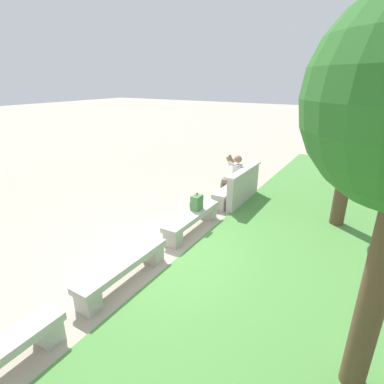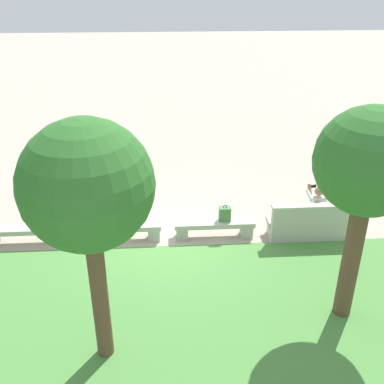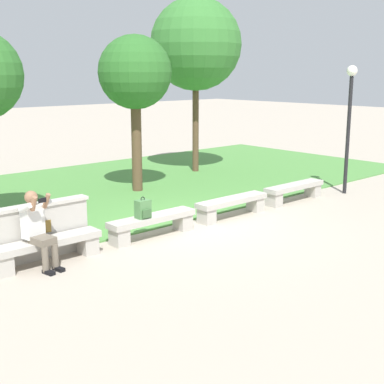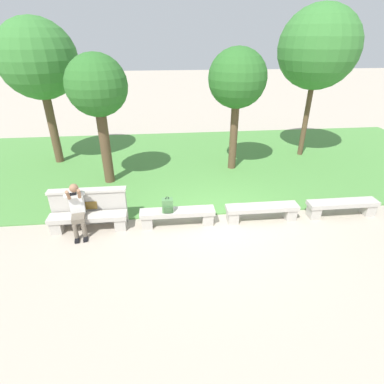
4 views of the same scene
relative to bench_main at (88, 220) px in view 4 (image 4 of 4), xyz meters
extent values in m
plane|color=#B2A593|center=(3.44, 0.00, -0.30)|extent=(80.00, 80.00, 0.00)
cube|color=#518E42|center=(3.44, 4.38, -0.28)|extent=(20.84, 8.00, 0.03)
cube|color=#B7B2A8|center=(0.00, 0.00, 0.09)|extent=(1.96, 0.40, 0.12)
cube|color=#B7B2A8|center=(-0.80, 0.00, -0.13)|extent=(0.28, 0.34, 0.33)
cube|color=#B7B2A8|center=(0.80, 0.00, -0.13)|extent=(0.28, 0.34, 0.33)
cube|color=#B7B2A8|center=(2.29, 0.00, 0.09)|extent=(1.96, 0.40, 0.12)
cube|color=#B7B2A8|center=(1.49, 0.00, -0.13)|extent=(0.28, 0.34, 0.33)
cube|color=#B7B2A8|center=(3.09, 0.00, -0.13)|extent=(0.28, 0.34, 0.33)
cube|color=#B7B2A8|center=(4.58, 0.00, 0.09)|extent=(1.96, 0.40, 0.12)
cube|color=#B7B2A8|center=(3.78, 0.00, -0.13)|extent=(0.28, 0.34, 0.33)
cube|color=#B7B2A8|center=(5.38, 0.00, -0.13)|extent=(0.28, 0.34, 0.33)
cube|color=#B7B2A8|center=(6.87, 0.00, 0.09)|extent=(1.96, 0.40, 0.12)
cube|color=#B7B2A8|center=(6.07, 0.00, -0.13)|extent=(0.28, 0.34, 0.33)
cube|color=#B7B2A8|center=(7.67, 0.00, -0.13)|extent=(0.28, 0.34, 0.33)
cube|color=#B7B2A8|center=(0.00, 0.34, 0.18)|extent=(1.92, 0.18, 0.95)
cube|color=beige|center=(0.00, 0.34, 0.68)|extent=(1.98, 0.24, 0.06)
cube|color=brown|center=(0.00, 0.24, 0.29)|extent=(0.44, 0.02, 0.22)
cube|color=black|center=(-0.22, -0.46, -0.27)|extent=(0.14, 0.25, 0.06)
cylinder|color=#6B6051|center=(-0.23, -0.39, -0.06)|extent=(0.11, 0.11, 0.42)
cube|color=black|center=(-0.03, -0.43, -0.27)|extent=(0.14, 0.25, 0.06)
cylinder|color=#6B6051|center=(-0.04, -0.36, -0.06)|extent=(0.11, 0.11, 0.42)
cube|color=#6B6051|center=(-0.17, -0.19, 0.21)|extent=(0.37, 0.47, 0.12)
cube|color=silver|center=(-0.21, 0.04, 0.49)|extent=(0.37, 0.28, 0.56)
sphere|color=#9E7051|center=(-0.21, 0.04, 0.91)|extent=(0.22, 0.22, 0.22)
cylinder|color=silver|center=(-0.38, -0.09, 0.78)|extent=(0.14, 0.32, 0.21)
cylinder|color=#9E7051|center=(-0.29, -0.22, 0.86)|extent=(0.09, 0.19, 0.27)
cylinder|color=silver|center=(0.00, -0.03, 0.78)|extent=(0.14, 0.32, 0.21)
cylinder|color=#9E7051|center=(-0.04, -0.17, 0.86)|extent=(0.13, 0.20, 0.27)
cube|color=black|center=(-0.16, -0.26, 0.90)|extent=(0.15, 0.04, 0.08)
cube|color=#4C7F47|center=(2.04, -0.02, 0.33)|extent=(0.28, 0.20, 0.36)
cube|color=#395F35|center=(2.04, -0.13, 0.26)|extent=(0.20, 0.06, 0.16)
torus|color=black|center=(2.04, -0.02, 0.53)|extent=(0.10, 0.02, 0.10)
cylinder|color=brown|center=(-2.12, 4.97, 1.18)|extent=(0.31, 0.31, 2.97)
sphere|color=#387A33|center=(-2.12, 4.97, 3.47)|extent=(2.67, 2.67, 2.67)
cylinder|color=brown|center=(7.77, 4.76, 1.31)|extent=(0.20, 0.20, 3.23)
sphere|color=#387A33|center=(7.77, 4.76, 3.80)|extent=(2.90, 2.90, 2.90)
cylinder|color=brown|center=(4.57, 3.62, 1.03)|extent=(0.28, 0.28, 2.65)
sphere|color=#2D6B28|center=(4.57, 3.62, 2.94)|extent=(1.96, 1.96, 1.96)
cylinder|color=brown|center=(0.13, 2.89, 1.02)|extent=(0.33, 0.33, 2.63)
sphere|color=#2D6B28|center=(0.13, 2.89, 2.88)|extent=(1.84, 1.84, 1.84)
camera|label=1|loc=(7.73, 3.33, 3.10)|focal=28.00mm
camera|label=2|loc=(3.45, 9.44, 5.70)|focal=42.00mm
camera|label=3|loc=(-3.98, -8.18, 2.94)|focal=50.00mm
camera|label=4|loc=(1.98, -6.70, 4.20)|focal=28.00mm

